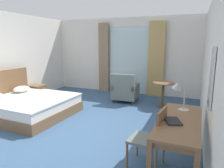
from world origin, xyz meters
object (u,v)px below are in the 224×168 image
object	(u,v)px
writing_desk	(179,125)
desk_chair	(152,136)
closed_book	(173,121)
bed	(27,105)
nightstand	(37,92)
round_cafe_table	(163,89)
desk_lamp	(179,90)
armchair_by_window	(125,91)

from	to	relation	value
writing_desk	desk_chair	bearing A→B (deg)	-160.03
closed_book	bed	bearing A→B (deg)	143.40
nightstand	writing_desk	xyz separation A→B (m)	(4.65, -2.25, 0.44)
nightstand	writing_desk	distance (m)	5.18
desk_chair	round_cafe_table	xyz separation A→B (m)	(-0.30, 3.09, 0.02)
desk_lamp	nightstand	bearing A→B (deg)	159.34
bed	desk_lamp	xyz separation A→B (m)	(3.69, -0.41, 0.82)
closed_book	writing_desk	bearing A→B (deg)	35.97
bed	round_cafe_table	xyz separation A→B (m)	(3.11, 2.02, 0.26)
writing_desk	armchair_by_window	distance (m)	3.58
bed	round_cafe_table	bearing A→B (deg)	32.98
nightstand	armchair_by_window	distance (m)	2.93
armchair_by_window	desk_lamp	bearing A→B (deg)	-55.17
desk_lamp	writing_desk	bearing A→B (deg)	-81.61
desk_lamp	round_cafe_table	size ratio (longest dim) A/B	0.66
nightstand	desk_lamp	size ratio (longest dim) A/B	1.08
desk_lamp	closed_book	xyz separation A→B (m)	(-0.01, -0.66, -0.30)
closed_book	round_cafe_table	world-z (taller)	closed_book
nightstand	writing_desk	world-z (taller)	writing_desk
nightstand	round_cafe_table	distance (m)	4.06
bed	round_cafe_table	distance (m)	3.72
writing_desk	armchair_by_window	bearing A→B (deg)	120.98
writing_desk	armchair_by_window	xyz separation A→B (m)	(-1.84, 3.06, -0.32)
bed	desk_lamp	bearing A→B (deg)	-6.35
nightstand	bed	bearing A→B (deg)	-56.28
nightstand	desk_chair	size ratio (longest dim) A/B	0.55
desk_chair	round_cafe_table	bearing A→B (deg)	95.59
armchair_by_window	nightstand	bearing A→B (deg)	-164.05
armchair_by_window	writing_desk	bearing A→B (deg)	-59.02
bed	closed_book	xyz separation A→B (m)	(3.69, -1.07, 0.51)
desk_lamp	armchair_by_window	bearing A→B (deg)	124.83
desk_chair	armchair_by_window	distance (m)	3.52
nightstand	desk_chair	distance (m)	4.92
round_cafe_table	closed_book	bearing A→B (deg)	-79.45
round_cafe_table	desk_lamp	bearing A→B (deg)	-76.57
nightstand	armchair_by_window	xyz separation A→B (m)	(2.81, 0.80, 0.11)
nightstand	desk_lamp	xyz separation A→B (m)	(4.57, -1.72, 0.84)
closed_book	nightstand	bearing A→B (deg)	132.01
writing_desk	desk_lamp	distance (m)	0.67
bed	armchair_by_window	bearing A→B (deg)	47.55
desk_chair	closed_book	distance (m)	0.38
closed_book	round_cafe_table	distance (m)	3.15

